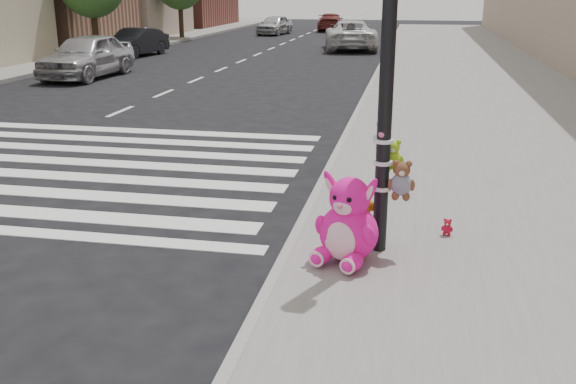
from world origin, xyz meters
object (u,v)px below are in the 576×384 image
(car_silver_far, at_px, (87,56))
(car_white_near, at_px, (350,35))
(signal_pole, at_px, (387,114))
(pink_bunny, at_px, (348,226))
(car_dark_far, at_px, (136,42))
(red_teddy, at_px, (447,227))

(car_silver_far, distance_m, car_white_near, 14.74)
(signal_pole, distance_m, car_silver_far, 17.90)
(signal_pole, xyz_separation_m, car_silver_far, (-11.05, 14.05, -0.97))
(pink_bunny, xyz_separation_m, car_white_near, (-2.69, 26.86, 0.18))
(signal_pole, relative_size, car_white_near, 0.75)
(car_silver_far, xyz_separation_m, car_white_near, (8.01, 12.38, -0.03))
(car_dark_far, distance_m, car_white_near, 10.70)
(car_dark_far, bearing_deg, red_teddy, -49.03)
(signal_pole, xyz_separation_m, pink_bunny, (-0.36, -0.43, -1.17))
(red_teddy, distance_m, car_silver_far, 17.93)
(car_dark_far, bearing_deg, pink_bunny, -52.50)
(car_silver_far, bearing_deg, red_teddy, -46.89)
(car_silver_far, bearing_deg, car_white_near, 58.90)
(pink_bunny, height_order, car_white_near, car_white_near)
(car_dark_far, relative_size, car_white_near, 0.73)
(signal_pole, height_order, car_silver_far, signal_pole)
(red_teddy, relative_size, car_dark_far, 0.06)
(signal_pole, distance_m, red_teddy, 1.77)
(car_white_near, bearing_deg, car_dark_far, 19.96)
(pink_bunny, bearing_deg, red_teddy, 61.48)
(pink_bunny, bearing_deg, car_white_near, 115.21)
(red_teddy, bearing_deg, signal_pole, -133.46)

